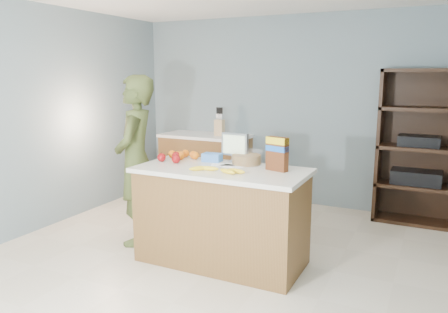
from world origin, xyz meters
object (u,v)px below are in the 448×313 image
at_px(counter_peninsula, 222,219).
at_px(cereal_box, 277,151).
at_px(person, 136,161).
at_px(tv, 235,146).
at_px(shelving_unit, 418,150).

relative_size(counter_peninsula, cereal_box, 5.21).
bearing_deg(cereal_box, person, -177.91).
bearing_deg(cereal_box, counter_peninsula, -165.19).
bearing_deg(tv, person, -166.44).
bearing_deg(counter_peninsula, cereal_box, 14.81).
xyz_separation_m(tv, cereal_box, (0.50, -0.19, 0.02)).
height_order(person, cereal_box, person).
bearing_deg(person, counter_peninsula, 64.38).
relative_size(counter_peninsula, shelving_unit, 0.87).
distance_m(counter_peninsula, person, 1.11).
xyz_separation_m(shelving_unit, cereal_box, (-1.07, -1.92, 0.21)).
bearing_deg(shelving_unit, person, -142.39).
height_order(shelving_unit, cereal_box, shelving_unit).
relative_size(shelving_unit, cereal_box, 6.02).
xyz_separation_m(counter_peninsula, person, (-1.02, 0.07, 0.45)).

